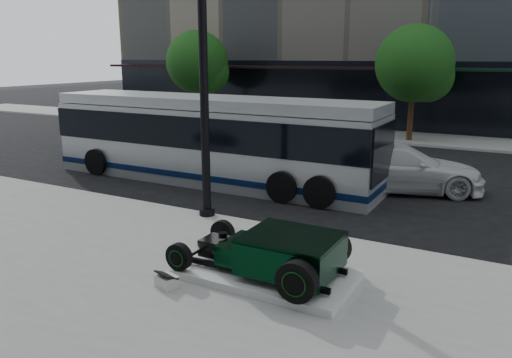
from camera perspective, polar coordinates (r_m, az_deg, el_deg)
The scene contains 9 objects.
ground at distance 14.86m, azimuth 2.67°, elevation -2.88°, with size 120.00×120.00×0.00m, color black.
sidewalk_far at distance 27.84m, azimuth 15.46°, elevation 4.67°, with size 70.00×4.00×0.12m, color gray.
street_trees at distance 26.37m, azimuth 17.98°, elevation 12.12°, with size 29.80×3.80×5.70m.
display_plinth at distance 9.80m, azimuth 1.01°, elevation -10.77°, with size 3.40×1.80×0.15m, color silver.
hot_rod at distance 9.47m, azimuth 2.83°, elevation -8.40°, with size 3.22×2.00×0.81m.
info_plaque at distance 9.56m, azimuth -10.17°, elevation -11.35°, with size 0.47×0.40×0.31m.
lamppost at distance 12.89m, azimuth -5.97°, elevation 10.68°, with size 0.41×0.41×7.48m.
transit_bus at distance 17.44m, azimuth -5.18°, elevation 4.61°, with size 12.12×2.88×2.92m.
white_sedan at distance 16.80m, azimuth 15.97°, elevation 1.26°, with size 2.15×5.28×1.53m, color white.
Camera 1 is at (6.20, -12.80, 4.29)m, focal length 35.00 mm.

